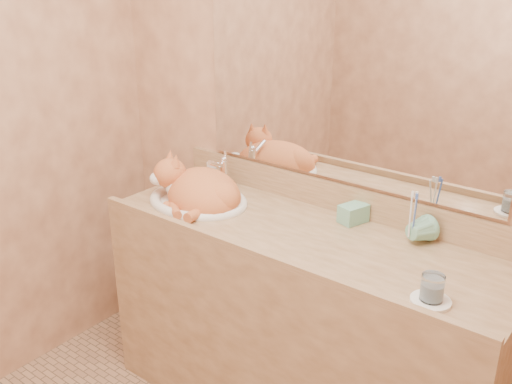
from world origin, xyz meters
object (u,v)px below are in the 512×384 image
Objects in this scene: toothbrush_cup at (411,234)px; sink_basin at (198,187)px; cat at (198,189)px; soap_dispenser at (344,206)px; vanity_counter at (299,327)px; water_glass at (432,288)px.

sink_basin is at bearing -168.96° from toothbrush_cup.
cat is (0.00, -0.00, -0.01)m from sink_basin.
soap_dispenser is at bearing -179.93° from toothbrush_cup.
toothbrush_cup reaches higher than vanity_counter.
water_glass is at bearing -56.87° from toothbrush_cup.
vanity_counter is at bearing -101.47° from soap_dispenser.
soap_dispenser reaches higher than sink_basin.
sink_basin is 5.43× the size of water_glass.
sink_basin is 1.13× the size of cat.
cat is at bearing -177.63° from vanity_counter.
sink_basin is 0.63m from soap_dispenser.
water_glass is at bearing -20.76° from sink_basin.
toothbrush_cup is at bearing 22.81° from vanity_counter.
soap_dispenser is (0.60, 0.17, 0.01)m from sink_basin.
vanity_counter is 15.98× the size of toothbrush_cup.
water_glass is (0.57, -0.16, 0.48)m from vanity_counter.
sink_basin reaches higher than toothbrush_cup.
water_glass is (0.20, -0.31, 0.00)m from toothbrush_cup.
vanity_counter is 0.71m from cat.
sink_basin is 0.01m from cat.
cat is 0.63m from soap_dispenser.
cat is at bearing -68.12° from sink_basin.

